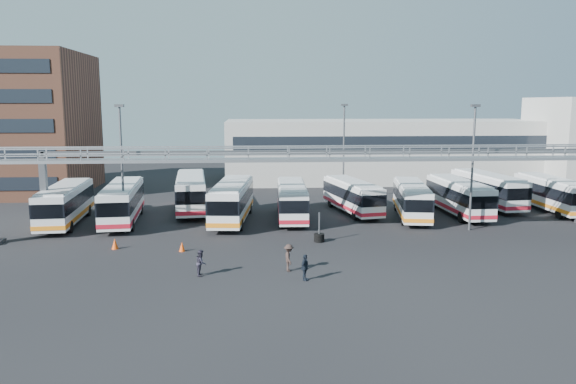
{
  "coord_description": "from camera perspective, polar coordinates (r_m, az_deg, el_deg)",
  "views": [
    {
      "loc": [
        -5.77,
        -36.86,
        10.32
      ],
      "look_at": [
        -2.97,
        6.0,
        3.48
      ],
      "focal_mm": 35.0,
      "sensor_mm": 36.0,
      "label": 1
    }
  ],
  "objects": [
    {
      "name": "bus_3",
      "position": [
        49.3,
        -5.71,
        -0.8
      ],
      "size": [
        3.73,
        11.64,
        3.48
      ],
      "rotation": [
        0.0,
        0.0,
        -0.1
      ],
      "color": "silver",
      "rests_on": "ground"
    },
    {
      "name": "bus_7",
      "position": [
        54.37,
        16.94,
        -0.35
      ],
      "size": [
        2.81,
        10.82,
        3.27
      ],
      "rotation": [
        0.0,
        0.0,
        0.03
      ],
      "color": "silver",
      "rests_on": "ground"
    },
    {
      "name": "bus_9",
      "position": [
        59.26,
        25.22,
        -0.09
      ],
      "size": [
        2.56,
        10.69,
        3.24
      ],
      "rotation": [
        0.0,
        0.0,
        0.01
      ],
      "color": "silver",
      "rests_on": "ground"
    },
    {
      "name": "bus_2",
      "position": [
        54.58,
        -9.83,
        0.07
      ],
      "size": [
        3.78,
        11.68,
        3.49
      ],
      "rotation": [
        0.0,
        0.0,
        0.1
      ],
      "color": "silver",
      "rests_on": "ground"
    },
    {
      "name": "cone_right",
      "position": [
        42.02,
        -17.18,
        -5.05
      ],
      "size": [
        0.48,
        0.48,
        0.76
      ],
      "primitive_type": "cone",
      "rotation": [
        0.0,
        0.0,
        0.01
      ],
      "color": "#E7460C",
      "rests_on": "ground"
    },
    {
      "name": "apartment_building",
      "position": [
        72.62,
        -26.79,
        6.26
      ],
      "size": [
        18.0,
        15.0,
        16.0
      ],
      "primitive_type": "cube",
      "color": "brown",
      "rests_on": "ground"
    },
    {
      "name": "warehouse",
      "position": [
        77.2,
        9.61,
        4.23
      ],
      "size": [
        42.0,
        14.0,
        8.0
      ],
      "primitive_type": "cube",
      "color": "#9E9E99",
      "rests_on": "ground"
    },
    {
      "name": "ground",
      "position": [
        38.71,
        5.0,
        -6.45
      ],
      "size": [
        140.0,
        140.0,
        0.0
      ],
      "primitive_type": "plane",
      "color": "black",
      "rests_on": "ground"
    },
    {
      "name": "light_pole_mid",
      "position": [
        47.54,
        18.25,
        3.05
      ],
      "size": [
        0.7,
        0.35,
        10.21
      ],
      "color": "#4C4F54",
      "rests_on": "ground"
    },
    {
      "name": "pedestrian_d",
      "position": [
        33.16,
        1.73,
        -7.67
      ],
      "size": [
        0.78,
        0.98,
        1.56
      ],
      "primitive_type": "imported",
      "rotation": [
        0.0,
        0.0,
        1.05
      ],
      "color": "black",
      "rests_on": "ground"
    },
    {
      "name": "bus_4",
      "position": [
        50.16,
        0.39,
        -0.76
      ],
      "size": [
        2.81,
        10.63,
        3.2
      ],
      "rotation": [
        0.0,
        0.0,
        -0.03
      ],
      "color": "silver",
      "rests_on": "ground"
    },
    {
      "name": "light_pole_left",
      "position": [
        46.24,
        -16.53,
        2.98
      ],
      "size": [
        0.7,
        0.35,
        10.21
      ],
      "color": "#4C4F54",
      "rests_on": "ground"
    },
    {
      "name": "cone_left",
      "position": [
        40.23,
        -10.72,
        -5.47
      ],
      "size": [
        0.43,
        0.43,
        0.68
      ],
      "primitive_type": "cone",
      "rotation": [
        0.0,
        0.0,
        -0.0
      ],
      "color": "#E7460C",
      "rests_on": "ground"
    },
    {
      "name": "pedestrian_b",
      "position": [
        34.47,
        -8.83,
        -7.11
      ],
      "size": [
        0.63,
        0.79,
        1.58
      ],
      "primitive_type": "imported",
      "rotation": [
        0.0,
        0.0,
        1.53
      ],
      "color": "#272432",
      "rests_on": "ground"
    },
    {
      "name": "bus_6",
      "position": [
        51.87,
        12.44,
        -0.67
      ],
      "size": [
        4.07,
        10.67,
        3.16
      ],
      "rotation": [
        0.0,
        0.0,
        -0.16
      ],
      "color": "silver",
      "rests_on": "ground"
    },
    {
      "name": "bus_0",
      "position": [
        51.62,
        -21.69,
        -1.03
      ],
      "size": [
        3.37,
        11.21,
        3.36
      ],
      "rotation": [
        0.0,
        0.0,
        0.07
      ],
      "color": "silver",
      "rests_on": "ground"
    },
    {
      "name": "bus_1",
      "position": [
        50.66,
        -16.48,
        -0.91
      ],
      "size": [
        3.56,
        11.38,
        3.4
      ],
      "rotation": [
        0.0,
        0.0,
        0.09
      ],
      "color": "silver",
      "rests_on": "ground"
    },
    {
      "name": "light_pole_back",
      "position": [
        59.84,
        5.69,
        4.6
      ],
      "size": [
        0.7,
        0.35,
        10.21
      ],
      "color": "#4C4F54",
      "rests_on": "ground"
    },
    {
      "name": "tire_stack",
      "position": [
        42.26,
        3.19,
        -4.57
      ],
      "size": [
        0.78,
        0.78,
        2.23
      ],
      "color": "black",
      "rests_on": "ground"
    },
    {
      "name": "bus_8",
      "position": [
        59.52,
        19.6,
        0.34
      ],
      "size": [
        3.77,
        11.21,
        3.34
      ],
      "rotation": [
        0.0,
        0.0,
        0.11
      ],
      "color": "silver",
      "rests_on": "ground"
    },
    {
      "name": "gantry",
      "position": [
        43.39,
        3.93,
        2.66
      ],
      "size": [
        51.4,
        5.15,
        7.1
      ],
      "color": "gray",
      "rests_on": "ground"
    },
    {
      "name": "bus_5",
      "position": [
        53.34,
        6.55,
        -0.31
      ],
      "size": [
        4.31,
        10.36,
        3.07
      ],
      "rotation": [
        0.0,
        0.0,
        0.2
      ],
      "color": "silver",
      "rests_on": "ground"
    },
    {
      "name": "pedestrian_c",
      "position": [
        34.89,
        0.1,
        -6.69
      ],
      "size": [
        0.68,
        1.13,
        1.71
      ],
      "primitive_type": "imported",
      "rotation": [
        0.0,
        0.0,
        1.62
      ],
      "color": "#2F231F",
      "rests_on": "ground"
    }
  ]
}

